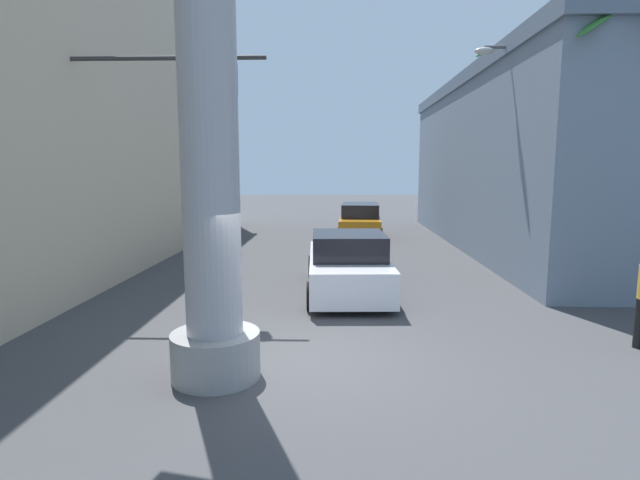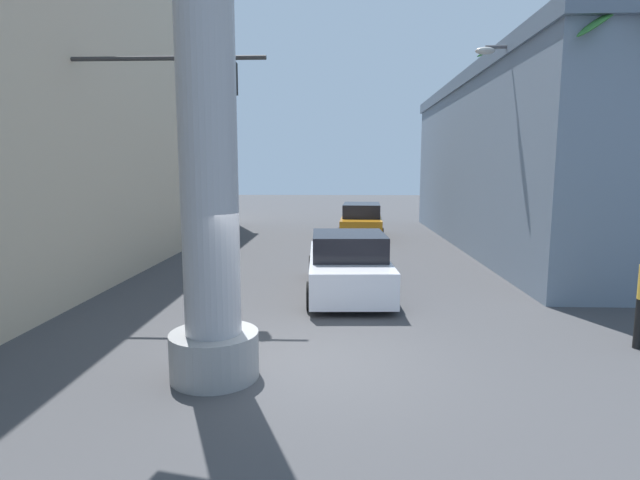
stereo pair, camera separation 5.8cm
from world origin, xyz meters
TOP-DOWN VIEW (x-y plane):
  - ground_plane at (0.00, 10.00)m, footprint 86.48×86.48m
  - building_left at (-9.62, 7.30)m, footprint 8.21×27.76m
  - building_right at (9.62, 12.82)m, footprint 9.03×18.94m
  - neon_sign_pole at (-1.41, -0.62)m, footprint 3.09×1.33m
  - street_lamp at (6.08, 7.04)m, footprint 2.27×0.28m
  - traffic_light_mast at (-4.77, 3.69)m, footprint 5.32×0.32m
  - car_lead at (0.67, 4.74)m, footprint 2.21×4.92m
  - car_far at (1.46, 15.22)m, footprint 2.12×4.85m
  - palm_tree_far_left at (-6.67, 17.98)m, footprint 2.41×2.72m
  - palm_tree_near_right at (6.79, 4.02)m, footprint 3.32×3.31m
  - palm_tree_mid_right at (6.96, 12.11)m, footprint 2.65×2.77m

SIDE VIEW (x-z plane):
  - ground_plane at x=0.00m, z-range 0.00..0.00m
  - car_lead at x=0.67m, z-range -0.08..1.48m
  - car_far at x=1.46m, z-range -0.04..1.52m
  - building_right at x=9.62m, z-range 0.01..6.84m
  - palm_tree_far_left at x=-6.67m, z-range 0.85..7.11m
  - palm_tree_near_right at x=6.79m, z-range 0.62..7.42m
  - traffic_light_mast at x=-4.77m, z-range 1.20..6.88m
  - street_lamp at x=6.08m, z-range 0.71..7.38m
  - palm_tree_mid_right at x=6.96m, z-range 0.90..8.97m
  - neon_sign_pole at x=-1.41m, z-range -0.57..11.07m
  - building_left at x=-9.62m, z-range 0.01..10.60m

